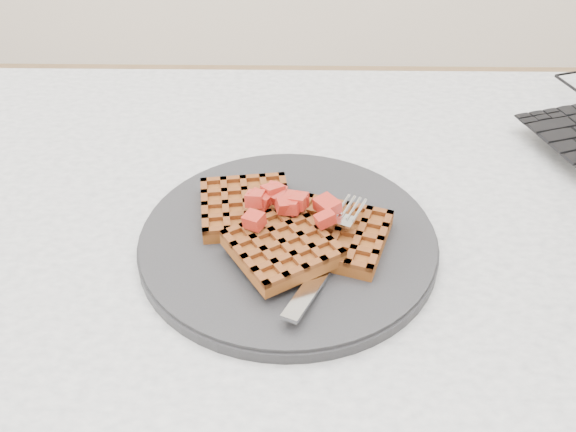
% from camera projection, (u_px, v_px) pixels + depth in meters
% --- Properties ---
extents(table, '(1.20, 0.80, 0.75)m').
position_uv_depth(table, '(337.00, 315.00, 0.74)').
color(table, silver).
rests_on(table, ground).
extents(plate, '(0.31, 0.31, 0.02)m').
position_uv_depth(plate, '(288.00, 240.00, 0.66)').
color(plate, black).
rests_on(plate, table).
extents(waffles, '(0.21, 0.19, 0.03)m').
position_uv_depth(waffles, '(288.00, 228.00, 0.64)').
color(waffles, brown).
rests_on(waffles, plate).
extents(strawberry_pile, '(0.15, 0.15, 0.02)m').
position_uv_depth(strawberry_pile, '(288.00, 205.00, 0.63)').
color(strawberry_pile, '#900D05').
rests_on(strawberry_pile, waffles).
extents(fork, '(0.10, 0.17, 0.02)m').
position_uv_depth(fork, '(331.00, 255.00, 0.62)').
color(fork, silver).
rests_on(fork, plate).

